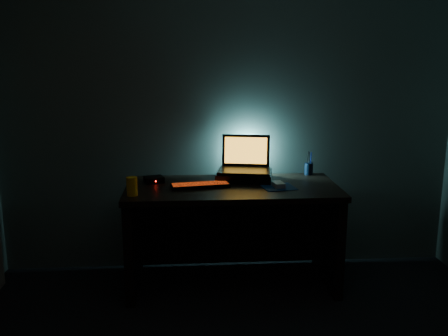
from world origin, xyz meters
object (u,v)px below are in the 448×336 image
object	(u,v)px
mouse	(278,185)
pen_cup	(309,169)
juice_glass	(132,186)
keyboard	(200,185)
router	(154,180)
laptop	(245,162)

from	to	relation	value
mouse	pen_cup	bearing A→B (deg)	40.82
juice_glass	mouse	bearing A→B (deg)	7.71
pen_cup	keyboard	bearing A→B (deg)	-159.63
mouse	pen_cup	xyz separation A→B (m)	(0.30, 0.37, 0.03)
keyboard	router	world-z (taller)	router
router	mouse	bearing A→B (deg)	-30.62
pen_cup	juice_glass	xyz separation A→B (m)	(-1.30, -0.50, 0.02)
router	laptop	bearing A→B (deg)	-10.41
mouse	pen_cup	size ratio (longest dim) A/B	1.19
laptop	keyboard	size ratio (longest dim) A/B	0.99
keyboard	mouse	bearing A→B (deg)	-14.30
mouse	pen_cup	world-z (taller)	pen_cup
mouse	router	size ratio (longest dim) A/B	0.70
laptop	mouse	bearing A→B (deg)	-43.75
laptop	juice_glass	world-z (taller)	laptop
keyboard	juice_glass	distance (m)	0.49
laptop	router	size ratio (longest dim) A/B	2.66
laptop	keyboard	distance (m)	0.43
laptop	router	distance (m)	0.69
juice_glass	router	distance (m)	0.36
mouse	juice_glass	bearing A→B (deg)	177.99
keyboard	mouse	xyz separation A→B (m)	(0.55, -0.05, 0.01)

